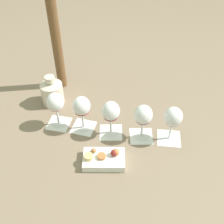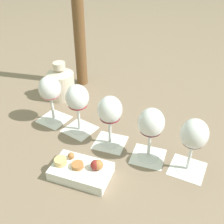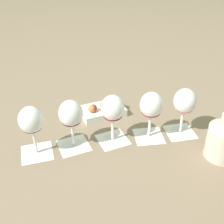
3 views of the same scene
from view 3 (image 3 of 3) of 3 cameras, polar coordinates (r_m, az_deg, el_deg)
The scene contains 13 objects.
ground_plane at distance 0.98m, azimuth 0.01°, elevation -5.93°, with size 8.00×8.00×0.00m, color #7F6B56.
tasting_card_0 at distance 1.05m, azimuth 13.62°, elevation -3.95°, with size 0.14×0.13×0.00m.
tasting_card_1 at distance 1.01m, azimuth 7.45°, elevation -4.85°, with size 0.13×0.13×0.00m.
tasting_card_2 at distance 0.98m, azimuth -0.02°, elevation -5.58°, with size 0.14×0.14×0.00m.
tasting_card_3 at distance 0.97m, azimuth -7.78°, elevation -6.75°, with size 0.14×0.14×0.00m.
tasting_card_4 at distance 0.96m, azimuth -14.97°, elevation -7.98°, with size 0.14×0.14×0.00m.
wine_glass_0 at distance 0.98m, azimuth 14.52°, elevation 1.71°, with size 0.08×0.08×0.17m.
wine_glass_1 at distance 0.94m, azimuth 7.97°, elevation 1.01°, with size 0.08×0.08×0.17m.
wine_glass_2 at distance 0.91m, azimuth -0.02°, elevation 0.38°, with size 0.08×0.08×0.17m.
wine_glass_3 at distance 0.90m, azimuth -8.34°, elevation -0.78°, with size 0.08×0.08×0.17m.
wine_glass_4 at distance 0.89m, azimuth -16.06°, elevation -2.07°, with size 0.08×0.08×0.17m.
ceramic_vase at distance 0.95m, azimuth 21.87°, elevation -5.09°, with size 0.11×0.11×0.15m.
snack_dish at distance 1.10m, azimuth -1.94°, elevation 0.32°, with size 0.19×0.19×0.06m.
Camera 3 is at (-0.22, 0.73, 0.61)m, focal length 45.00 mm.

